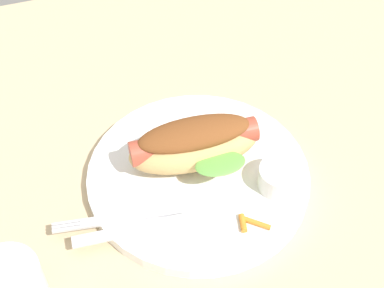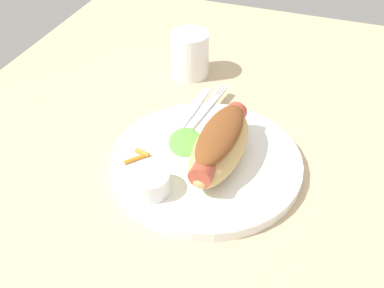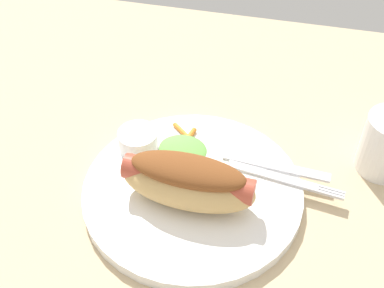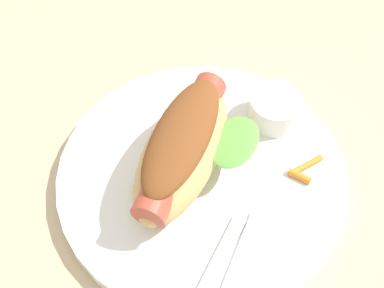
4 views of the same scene
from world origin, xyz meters
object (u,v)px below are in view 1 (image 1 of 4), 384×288
fork (121,218)px  knife (134,230)px  hot_dog (195,143)px  plate (200,179)px  sauce_ramekin (280,177)px  carrot_garnish (248,223)px

fork → knife: same height
hot_dog → fork: hot_dog is taller
fork → knife: size_ratio=1.08×
plate → hot_dog: (-0.13, -2.36, 4.10)cm
plate → fork: fork is taller
plate → sauce_ramekin: sauce_ramekin is taller
carrot_garnish → hot_dog: bearing=-75.4°
plate → hot_dog: bearing=-93.2°
sauce_ramekin → fork: sauce_ramekin is taller
knife → hot_dog: bearing=-138.1°
hot_dog → plate: bearing=89.2°
plate → carrot_garnish: size_ratio=8.42×
plate → knife: size_ratio=1.97×
sauce_ramekin → hot_dog: bearing=-38.5°
knife → carrot_garnish: 12.98cm
sauce_ramekin → carrot_garnish: (5.60, 4.14, -1.12)cm
plate → sauce_ramekin: 9.86cm
hot_dog → sauce_ramekin: (-8.43, 6.71, -1.85)cm
carrot_garnish → fork: bearing=-21.0°
plate → fork: bearing=17.2°
sauce_ramekin → fork: 19.24cm
plate → sauce_ramekin: (-8.56, 4.35, 2.25)cm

